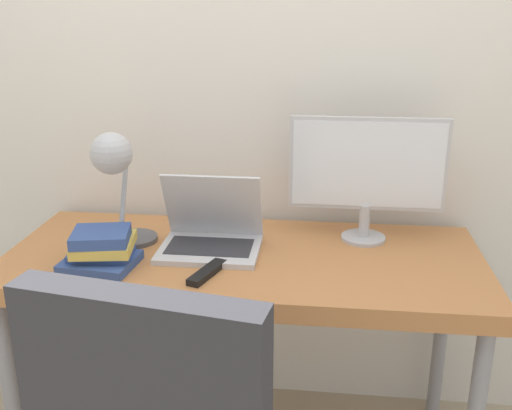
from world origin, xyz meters
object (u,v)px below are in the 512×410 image
(monitor, at_px, (367,170))
(desk_lamp, at_px, (116,170))
(book_stack, at_px, (102,249))
(laptop, at_px, (211,234))

(monitor, height_order, desk_lamp, monitor)
(desk_lamp, bearing_deg, book_stack, -113.17)
(laptop, relative_size, book_stack, 1.42)
(laptop, bearing_deg, monitor, 16.21)
(laptop, bearing_deg, desk_lamp, -162.60)
(laptop, height_order, book_stack, laptop)
(laptop, relative_size, desk_lamp, 0.79)
(laptop, distance_m, monitor, 0.56)
(desk_lamp, bearing_deg, monitor, 16.63)
(laptop, xyz_separation_m, desk_lamp, (-0.27, -0.09, 0.23))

